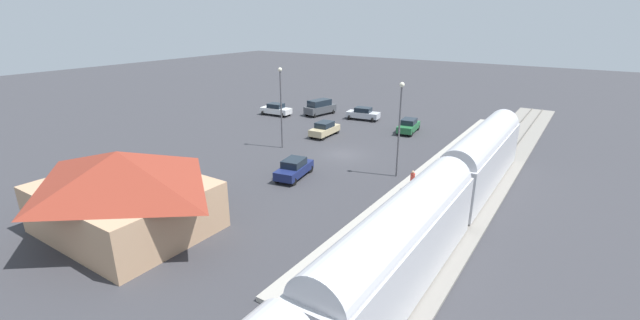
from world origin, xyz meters
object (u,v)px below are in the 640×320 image
at_px(passenger_train, 400,242).
at_px(sedan_green, 409,126).
at_px(suv_charcoal, 320,107).
at_px(light_pole_near_platform, 400,119).
at_px(sedan_white, 276,109).
at_px(sedan_tan, 325,129).
at_px(pedestrian_on_platform, 412,179).
at_px(station_building, 123,190).
at_px(light_pole_lot_center, 281,99).
at_px(sedan_silver, 363,114).
at_px(sedan_navy, 294,168).

height_order(passenger_train, sedan_green, passenger_train).
height_order(passenger_train, suv_charcoal, passenger_train).
xyz_separation_m(passenger_train, light_pole_near_platform, (6.80, -15.39, 2.42)).
bearing_deg(sedan_white, passenger_train, 137.88).
bearing_deg(passenger_train, sedan_tan, -49.75).
height_order(pedestrian_on_platform, sedan_white, pedestrian_on_platform).
bearing_deg(sedan_white, sedan_tan, 155.63).
relative_size(station_building, light_pole_lot_center, 1.34).
xyz_separation_m(pedestrian_on_platform, suv_charcoal, (22.14, -19.87, -0.13)).
xyz_separation_m(sedan_silver, light_pole_lot_center, (1.24, 16.54, 4.52)).
xyz_separation_m(station_building, light_pole_lot_center, (2.80, -20.33, 2.50)).
distance_m(suv_charcoal, sedan_silver, 6.78).
bearing_deg(light_pole_lot_center, sedan_white, -48.34).
distance_m(passenger_train, station_building, 18.41).
xyz_separation_m(sedan_tan, light_pole_near_platform, (-12.70, 7.64, 4.40)).
bearing_deg(sedan_tan, pedestrian_on_platform, 145.31).
bearing_deg(sedan_tan, sedan_silver, -89.66).
bearing_deg(light_pole_lot_center, sedan_navy, 135.08).
height_order(sedan_white, sedan_silver, same).
xyz_separation_m(sedan_white, light_pole_lot_center, (-10.66, 11.98, 4.52)).
bearing_deg(sedan_tan, station_building, 93.18).
relative_size(sedan_green, suv_charcoal, 0.90).
xyz_separation_m(sedan_green, sedan_tan, (7.86, 7.04, 0.00)).
distance_m(pedestrian_on_platform, light_pole_lot_center, 17.62).
height_order(sedan_green, light_pole_near_platform, light_pole_near_platform).
relative_size(suv_charcoal, light_pole_lot_center, 0.60).
bearing_deg(pedestrian_on_platform, sedan_white, -30.43).
bearing_deg(sedan_tan, suv_charcoal, -53.71).
xyz_separation_m(sedan_navy, sedan_silver, (5.24, -23.00, 0.00)).
bearing_deg(pedestrian_on_platform, sedan_green, -67.03).
distance_m(sedan_white, light_pole_near_platform, 28.25).
bearing_deg(pedestrian_on_platform, light_pole_near_platform, -48.40).
height_order(passenger_train, sedan_silver, passenger_train).
bearing_deg(sedan_navy, light_pole_near_platform, -144.39).
xyz_separation_m(sedan_green, light_pole_near_platform, (-4.84, 14.68, 4.40)).
xyz_separation_m(sedan_navy, light_pole_near_platform, (-7.52, -5.38, 4.40)).
relative_size(station_building, sedan_white, 2.52).
height_order(pedestrian_on_platform, suv_charcoal, suv_charcoal).
xyz_separation_m(station_building, suv_charcoal, (8.29, -36.15, -1.74)).
distance_m(suv_charcoal, sedan_white, 6.44).
bearing_deg(sedan_silver, suv_charcoal, 6.13).
distance_m(station_building, light_pole_lot_center, 20.68).
distance_m(station_building, sedan_silver, 36.96).
relative_size(pedestrian_on_platform, sedan_silver, 0.36).
bearing_deg(sedan_white, sedan_silver, -159.04).
relative_size(sedan_tan, light_pole_lot_center, 0.52).
bearing_deg(passenger_train, sedan_white, -42.12).
bearing_deg(passenger_train, pedestrian_on_platform, -71.49).
xyz_separation_m(light_pole_near_platform, light_pole_lot_center, (14.00, -1.08, 0.12)).
bearing_deg(sedan_silver, pedestrian_on_platform, 126.78).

